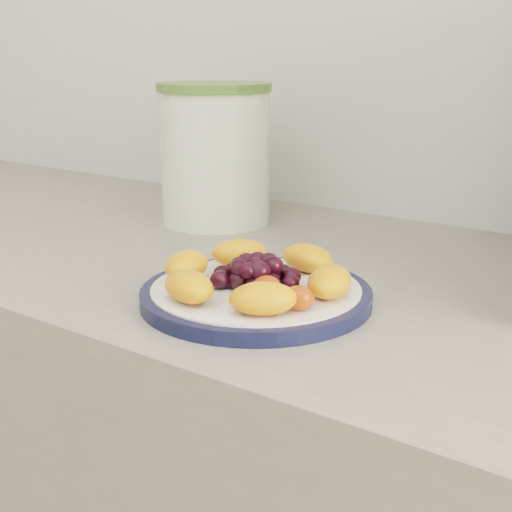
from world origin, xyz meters
The scene contains 5 objects.
plate_rim centered at (-0.08, 1.06, 0.91)m, with size 0.24×0.24×0.01m, color #121838.
plate_face centered at (-0.08, 1.06, 0.91)m, with size 0.22×0.22×0.02m, color white.
canister centered at (-0.34, 1.32, 1.00)m, with size 0.16×0.16×0.19m, color #386B1A.
canister_lid centered at (-0.34, 1.32, 1.10)m, with size 0.17×0.17×0.01m, color #517232.
fruit_plate centered at (-0.08, 1.06, 0.93)m, with size 0.21×0.21×0.03m.
Camera 1 is at (0.32, 0.50, 1.15)m, focal length 50.00 mm.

